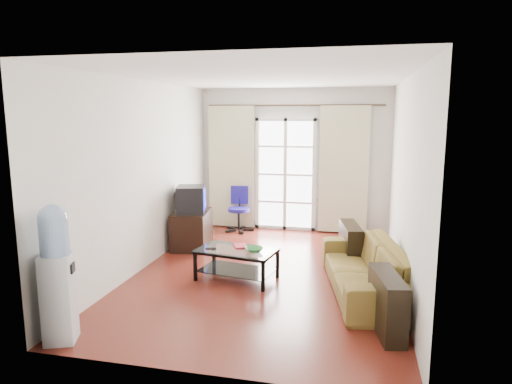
% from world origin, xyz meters
% --- Properties ---
extents(floor, '(5.20, 5.20, 0.00)m').
position_xyz_m(floor, '(0.00, 0.00, 0.00)').
color(floor, maroon).
rests_on(floor, ground).
extents(ceiling, '(5.20, 5.20, 0.00)m').
position_xyz_m(ceiling, '(0.00, 0.00, 2.70)').
color(ceiling, white).
rests_on(ceiling, wall_back).
extents(wall_back, '(3.60, 0.02, 2.70)m').
position_xyz_m(wall_back, '(0.00, 2.60, 1.35)').
color(wall_back, white).
rests_on(wall_back, floor).
extents(wall_front, '(3.60, 0.02, 2.70)m').
position_xyz_m(wall_front, '(0.00, -2.60, 1.35)').
color(wall_front, white).
rests_on(wall_front, floor).
extents(wall_left, '(0.02, 5.20, 2.70)m').
position_xyz_m(wall_left, '(-1.80, 0.00, 1.35)').
color(wall_left, white).
rests_on(wall_left, floor).
extents(wall_right, '(0.02, 5.20, 2.70)m').
position_xyz_m(wall_right, '(1.80, 0.00, 1.35)').
color(wall_right, white).
rests_on(wall_right, floor).
extents(french_door, '(1.16, 0.06, 2.15)m').
position_xyz_m(french_door, '(-0.15, 2.54, 1.07)').
color(french_door, white).
rests_on(french_door, wall_back).
extents(curtain_rod, '(3.30, 0.04, 0.04)m').
position_xyz_m(curtain_rod, '(0.00, 2.50, 2.38)').
color(curtain_rod, '#4C3F2D').
rests_on(curtain_rod, wall_back).
extents(curtain_left, '(0.90, 0.07, 2.35)m').
position_xyz_m(curtain_left, '(-1.20, 2.48, 1.20)').
color(curtain_left, beige).
rests_on(curtain_left, curtain_rod).
extents(curtain_right, '(0.90, 0.07, 2.35)m').
position_xyz_m(curtain_right, '(0.95, 2.48, 1.20)').
color(curtain_right, beige).
rests_on(curtain_right, curtain_rod).
extents(radiator, '(0.64, 0.12, 0.64)m').
position_xyz_m(radiator, '(0.80, 2.50, 0.33)').
color(radiator, gray).
rests_on(radiator, floor).
extents(sofa, '(2.43, 1.63, 0.62)m').
position_xyz_m(sofa, '(1.34, -0.38, 0.31)').
color(sofa, brown).
rests_on(sofa, floor).
extents(coffee_table, '(1.13, 0.77, 0.42)m').
position_xyz_m(coffee_table, '(-0.35, -0.31, 0.27)').
color(coffee_table, silver).
rests_on(coffee_table, floor).
extents(bowl, '(0.39, 0.39, 0.06)m').
position_xyz_m(bowl, '(-0.10, -0.36, 0.45)').
color(bowl, '#338D52').
rests_on(bowl, coffee_table).
extents(book, '(0.34, 0.36, 0.02)m').
position_xyz_m(book, '(-0.41, -0.22, 0.43)').
color(book, '#B03815').
rests_on(book, coffee_table).
extents(remote, '(0.15, 0.07, 0.02)m').
position_xyz_m(remote, '(-0.69, -0.37, 0.43)').
color(remote, black).
rests_on(remote, coffee_table).
extents(tv_stand, '(0.66, 0.90, 0.61)m').
position_xyz_m(tv_stand, '(-1.49, 1.00, 0.31)').
color(tv_stand, black).
rests_on(tv_stand, floor).
extents(crt_tv, '(0.56, 0.57, 0.44)m').
position_xyz_m(crt_tv, '(-1.49, 0.94, 0.83)').
color(crt_tv, black).
rests_on(crt_tv, tv_stand).
extents(task_chair, '(0.67, 0.67, 0.85)m').
position_xyz_m(task_chair, '(-0.99, 2.24, 0.25)').
color(task_chair, black).
rests_on(task_chair, floor).
extents(water_cooler, '(0.36, 0.36, 1.39)m').
position_xyz_m(water_cooler, '(-1.60, -2.35, 0.73)').
color(water_cooler, silver).
rests_on(water_cooler, floor).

